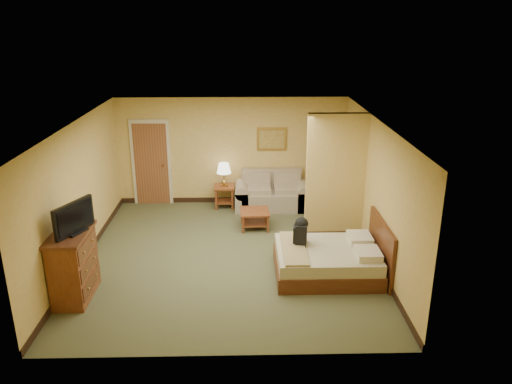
{
  "coord_description": "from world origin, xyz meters",
  "views": [
    {
      "loc": [
        0.3,
        -8.69,
        4.37
      ],
      "look_at": [
        0.52,
        0.6,
        1.1
      ],
      "focal_mm": 35.0,
      "sensor_mm": 36.0,
      "label": 1
    }
  ],
  "objects_px": {
    "dresser": "(74,265)",
    "coffee_table": "(255,216)",
    "loveseat": "(272,196)",
    "bed": "(331,260)"
  },
  "relations": [
    {
      "from": "loveseat",
      "to": "bed",
      "type": "xyz_separation_m",
      "value": [
        0.86,
        -3.31,
        -0.02
      ]
    },
    {
      "from": "coffee_table",
      "to": "dresser",
      "type": "bearing_deg",
      "value": -137.19
    },
    {
      "from": "loveseat",
      "to": "dresser",
      "type": "bearing_deg",
      "value": -130.77
    },
    {
      "from": "coffee_table",
      "to": "bed",
      "type": "xyz_separation_m",
      "value": [
        1.31,
        -2.09,
        -0.01
      ]
    },
    {
      "from": "dresser",
      "to": "bed",
      "type": "bearing_deg",
      "value": 8.95
    },
    {
      "from": "dresser",
      "to": "coffee_table",
      "type": "bearing_deg",
      "value": 42.81
    },
    {
      "from": "coffee_table",
      "to": "bed",
      "type": "bearing_deg",
      "value": -57.92
    },
    {
      "from": "loveseat",
      "to": "dresser",
      "type": "xyz_separation_m",
      "value": [
        -3.44,
        -3.99,
        0.29
      ]
    },
    {
      "from": "coffee_table",
      "to": "bed",
      "type": "distance_m",
      "value": 2.47
    },
    {
      "from": "coffee_table",
      "to": "loveseat",
      "type": "bearing_deg",
      "value": 69.81
    }
  ]
}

